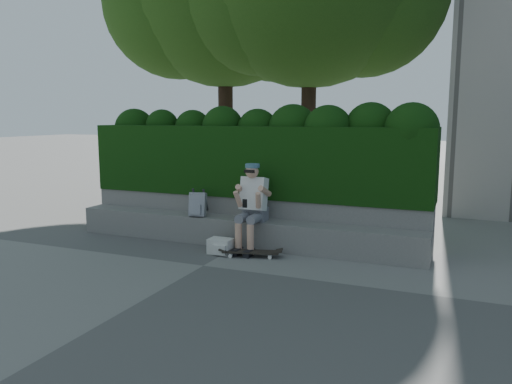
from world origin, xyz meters
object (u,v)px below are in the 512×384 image
at_px(skateboard, 251,252).
at_px(backpack_plaid, 198,205).
at_px(person, 252,203).
at_px(backpack_ground, 221,246).

distance_m(skateboard, backpack_plaid, 1.39).
xyz_separation_m(skateboard, backpack_plaid, (-1.17, 0.47, 0.58)).
height_order(person, skateboard, person).
distance_m(person, backpack_ground, 0.83).
bearing_deg(person, backpack_plaid, 175.47).
relative_size(skateboard, backpack_plaid, 2.20).
bearing_deg(backpack_ground, person, 47.07).
xyz_separation_m(person, skateboard, (0.14, -0.39, -0.68)).
relative_size(person, backpack_ground, 3.80).
distance_m(backpack_plaid, backpack_ground, 0.97).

